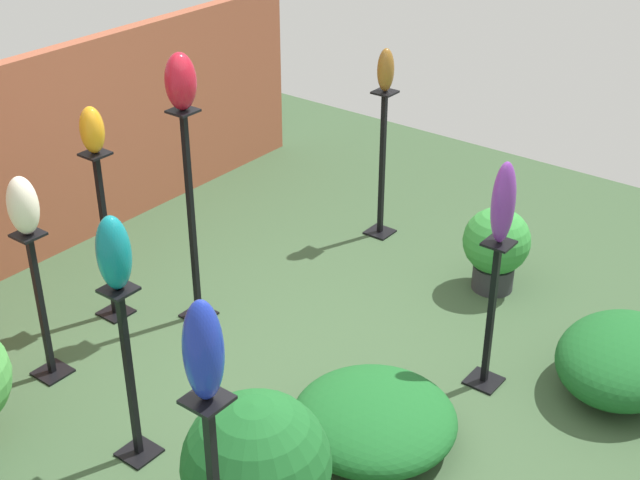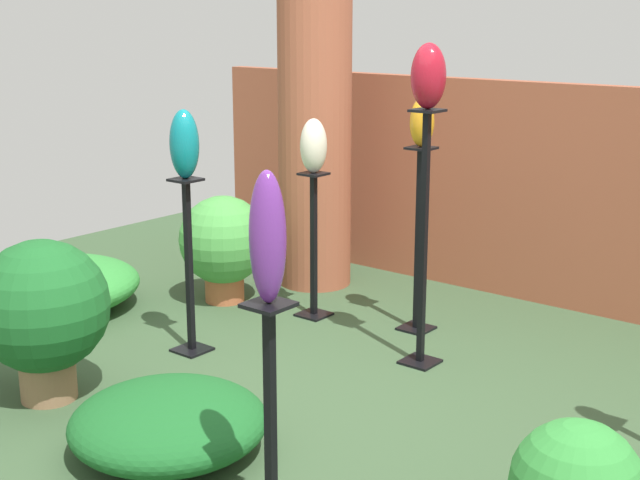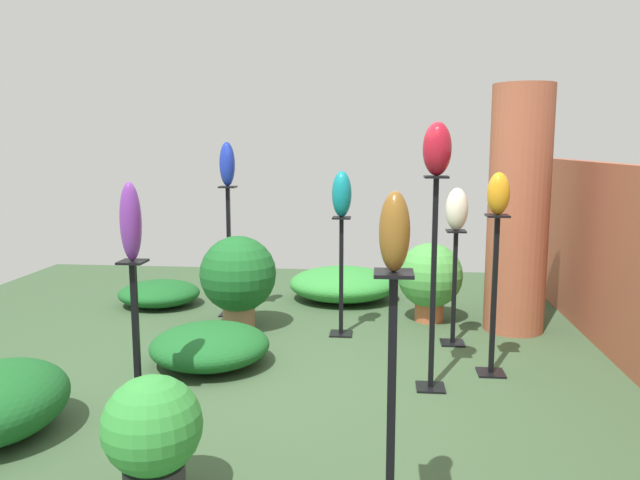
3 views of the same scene
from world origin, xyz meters
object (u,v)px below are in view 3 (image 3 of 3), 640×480
(art_vase_violet, at_px, (131,222))
(potted_plant_front_right, at_px, (238,276))
(brick_pillar, at_px, (518,210))
(potted_plant_near_pillar, at_px, (153,433))
(pedestal_violet, at_px, (136,343))
(art_vase_cobalt, at_px, (227,164))
(potted_plant_front_left, at_px, (430,277))
(pedestal_ruby, at_px, (433,293))
(pedestal_ivory, at_px, (454,293))
(pedestal_amber, at_px, (494,302))
(pedestal_bronze, at_px, (391,423))
(art_vase_teal, at_px, (342,194))
(art_vase_amber, at_px, (498,193))
(art_vase_bronze, at_px, (394,232))
(pedestal_teal, at_px, (341,282))
(pedestal_cobalt, at_px, (229,257))
(art_vase_ivory, at_px, (457,209))
(art_vase_ruby, at_px, (437,149))

(art_vase_violet, height_order, potted_plant_front_right, art_vase_violet)
(brick_pillar, bearing_deg, potted_plant_near_pillar, -36.84)
(potted_plant_front_right, bearing_deg, pedestal_violet, -7.56)
(art_vase_violet, bearing_deg, potted_plant_near_pillar, 25.51)
(art_vase_violet, distance_m, potted_plant_front_right, 1.97)
(art_vase_cobalt, bearing_deg, potted_plant_front_left, 89.66)
(pedestal_ruby, relative_size, art_vase_violet, 3.03)
(pedestal_ivory, bearing_deg, pedestal_amber, 16.68)
(pedestal_bronze, bearing_deg, pedestal_amber, 159.54)
(pedestal_ruby, bearing_deg, art_vase_teal, -149.21)
(art_vase_amber, bearing_deg, potted_plant_front_right, -113.91)
(brick_pillar, distance_m, art_vase_teal, 1.62)
(potted_plant_near_pillar, bearing_deg, art_vase_teal, 165.41)
(art_vase_violet, bearing_deg, art_vase_bronze, 52.71)
(potted_plant_front_left, bearing_deg, art_vase_bronze, -6.89)
(art_vase_bronze, bearing_deg, pedestal_bronze, 0.00)
(pedestal_violet, bearing_deg, art_vase_violet, 90.00)
(pedestal_ivory, distance_m, pedestal_bronze, 2.84)
(art_vase_bronze, height_order, potted_plant_near_pillar, art_vase_bronze)
(potted_plant_front_left, distance_m, potted_plant_near_pillar, 3.62)
(pedestal_teal, relative_size, art_vase_teal, 2.66)
(brick_pillar, relative_size, pedestal_amber, 1.86)
(pedestal_cobalt, xyz_separation_m, potted_plant_near_pillar, (3.29, 0.44, -0.25))
(pedestal_ruby, relative_size, potted_plant_front_left, 1.95)
(art_vase_teal, relative_size, potted_plant_front_left, 0.53)
(art_vase_cobalt, bearing_deg, art_vase_violet, -1.16)
(pedestal_bronze, xyz_separation_m, art_vase_cobalt, (-3.50, -1.55, 0.96))
(brick_pillar, xyz_separation_m, pedestal_ruby, (1.51, -0.87, -0.42))
(art_vase_cobalt, height_order, potted_plant_front_left, art_vase_cobalt)
(brick_pillar, bearing_deg, pedestal_cobalt, -94.88)
(art_vase_bronze, bearing_deg, pedestal_cobalt, -156.02)
(brick_pillar, relative_size, potted_plant_front_right, 2.55)
(art_vase_ivory, height_order, potted_plant_front_left, art_vase_ivory)
(pedestal_ruby, height_order, potted_plant_front_left, pedestal_ruby)
(pedestal_violet, xyz_separation_m, art_vase_amber, (-0.87, 2.38, 0.91))
(pedestal_ruby, xyz_separation_m, pedestal_cobalt, (-1.74, -1.86, -0.10))
(pedestal_bronze, bearing_deg, pedestal_teal, -172.23)
(pedestal_ruby, bearing_deg, art_vase_ruby, 0.00)
(pedestal_ruby, relative_size, potted_plant_front_right, 1.71)
(pedestal_violet, relative_size, pedestal_cobalt, 0.76)
(pedestal_ruby, xyz_separation_m, art_vase_amber, (-0.33, 0.47, 0.66))
(art_vase_ruby, relative_size, art_vase_bronze, 1.10)
(art_vase_teal, xyz_separation_m, art_vase_cobalt, (-0.55, -1.15, 0.24))
(pedestal_ruby, xyz_separation_m, art_vase_bronze, (1.76, -0.31, 0.66))
(potted_plant_near_pillar, bearing_deg, art_vase_cobalt, -172.42)
(art_vase_teal, relative_size, potted_plant_front_right, 0.46)
(pedestal_violet, bearing_deg, potted_plant_front_left, 138.24)
(potted_plant_near_pillar, distance_m, potted_plant_front_right, 2.85)
(art_vase_ivory, height_order, art_vase_bronze, art_vase_bronze)
(brick_pillar, relative_size, potted_plant_near_pillar, 3.56)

